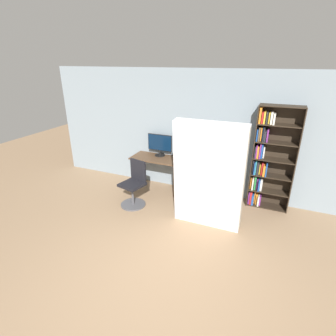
{
  "coord_description": "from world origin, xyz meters",
  "views": [
    {
      "loc": [
        1.23,
        -2.32,
        2.86
      ],
      "look_at": [
        -0.47,
        1.68,
        1.05
      ],
      "focal_mm": 28.0,
      "sensor_mm": 36.0,
      "label": 1
    }
  ],
  "objects_px": {
    "mattress_near": "(209,177)",
    "monitor": "(160,144)",
    "bookshelf": "(268,160)",
    "office_chair": "(134,187)"
  },
  "relations": [
    {
      "from": "mattress_near",
      "to": "monitor",
      "type": "bearing_deg",
      "value": 141.16
    },
    {
      "from": "monitor",
      "to": "bookshelf",
      "type": "relative_size",
      "value": 0.28
    },
    {
      "from": "monitor",
      "to": "bookshelf",
      "type": "height_order",
      "value": "bookshelf"
    },
    {
      "from": "monitor",
      "to": "office_chair",
      "type": "bearing_deg",
      "value": -96.85
    },
    {
      "from": "office_chair",
      "to": "bookshelf",
      "type": "xyz_separation_m",
      "value": [
        2.48,
        1.04,
        0.62
      ]
    },
    {
      "from": "monitor",
      "to": "mattress_near",
      "type": "distance_m",
      "value": 1.89
    },
    {
      "from": "mattress_near",
      "to": "office_chair",
      "type": "bearing_deg",
      "value": 174.48
    },
    {
      "from": "bookshelf",
      "to": "mattress_near",
      "type": "xyz_separation_m",
      "value": [
        -0.88,
        -1.2,
        -0.03
      ]
    },
    {
      "from": "monitor",
      "to": "bookshelf",
      "type": "distance_m",
      "value": 2.35
    },
    {
      "from": "office_chair",
      "to": "monitor",
      "type": "bearing_deg",
      "value": 83.15
    }
  ]
}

